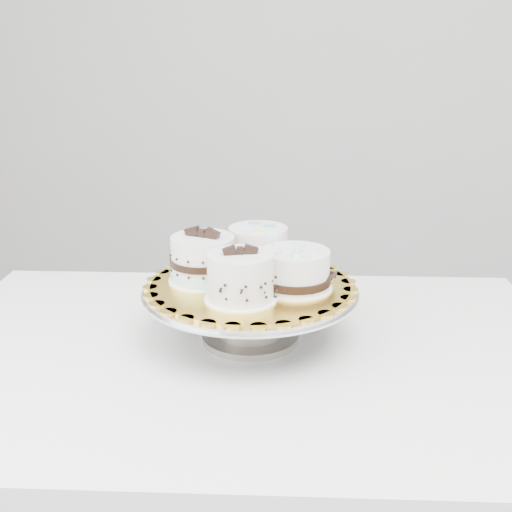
# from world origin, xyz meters

# --- Properties ---
(wall_back) EXTENTS (3.50, 0.02, 2.80)m
(wall_back) POSITION_xyz_m (0.00, 1.75, 1.40)
(wall_back) COLOR #B9B7B5
(wall_back) RESTS_ON floor
(table) EXTENTS (1.21, 0.87, 0.75)m
(table) POSITION_xyz_m (-0.12, 0.19, 0.66)
(table) COLOR white
(table) RESTS_ON floor
(cake_stand) EXTENTS (0.38, 0.38, 0.10)m
(cake_stand) POSITION_xyz_m (-0.12, 0.23, 0.82)
(cake_stand) COLOR gray
(cake_stand) RESTS_ON table
(cake_board) EXTENTS (0.41, 0.41, 0.01)m
(cake_board) POSITION_xyz_m (-0.12, 0.23, 0.85)
(cake_board) COLOR gold
(cake_board) RESTS_ON cake_stand
(cake_swirl) EXTENTS (0.14, 0.14, 0.10)m
(cake_swirl) POSITION_xyz_m (-0.12, 0.16, 0.89)
(cake_swirl) COLOR white
(cake_swirl) RESTS_ON cake_board
(cake_banded) EXTENTS (0.14, 0.14, 0.10)m
(cake_banded) POSITION_xyz_m (-0.20, 0.23, 0.89)
(cake_banded) COLOR white
(cake_banded) RESTS_ON cake_board
(cake_dots) EXTENTS (0.13, 0.13, 0.08)m
(cake_dots) POSITION_xyz_m (-0.12, 0.31, 0.90)
(cake_dots) COLOR white
(cake_dots) RESTS_ON cake_board
(cake_ribbon) EXTENTS (0.15, 0.15, 0.07)m
(cake_ribbon) POSITION_xyz_m (-0.04, 0.22, 0.89)
(cake_ribbon) COLOR white
(cake_ribbon) RESTS_ON cake_board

